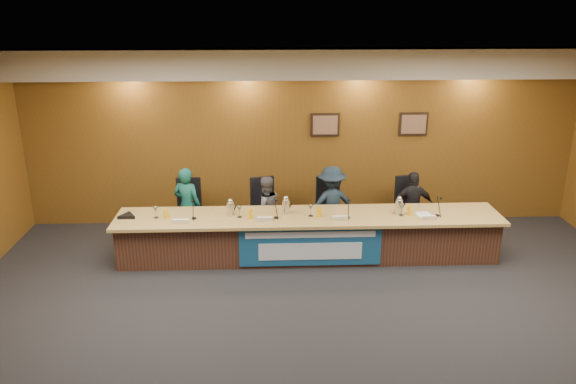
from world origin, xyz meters
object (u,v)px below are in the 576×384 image
Objects in this scene: panelist_b at (265,210)px; panelist_c at (331,204)px; banner at (310,246)px; panelist_d at (413,206)px; office_chair_c at (330,212)px; carafe_left at (231,209)px; dais_body at (308,237)px; office_chair_b at (265,213)px; office_chair_a at (189,215)px; office_chair_d at (411,211)px; carafe_mid at (286,207)px; panelist_a at (187,206)px; speakerphone at (127,216)px; carafe_right at (399,207)px.

panelist_c is (1.13, 0.00, 0.08)m from panelist_b.
panelist_d is at bearing 29.96° from banner.
carafe_left reaches higher than office_chair_c.
office_chair_c is (0.44, 0.75, 0.13)m from dais_body.
panelist_c is 1.15m from office_chair_b.
office_chair_a is (-3.85, 0.10, -0.13)m from panelist_d.
office_chair_d is 2.18× the size of carafe_left.
dais_body is 12.50× the size of office_chair_c.
dais_body reaches higher than office_chair_a.
carafe_mid is (-0.80, -0.62, 0.20)m from panelist_c.
banner reaches higher than office_chair_a.
panelist_a is 2.81× the size of office_chair_d.
panelist_b is at bearing -158.76° from panelist_a.
panelist_a is at bearing 38.73° from speakerphone.
office_chair_b is (-1.13, 0.10, -0.19)m from panelist_c.
panelist_c is 4.19× the size of speakerphone.
carafe_right reaches higher than office_chair_b.
office_chair_c is 1.50× the size of speakerphone.
dais_body is 2.15m from office_chair_a.
panelist_c reaches higher than carafe_right.
office_chair_d is at bearing 172.92° from panelist_c.
banner is at bearing 56.47° from panelist_c.
office_chair_d is (1.41, 0.10, -0.19)m from panelist_c.
office_chair_b is at bearing -2.68° from panelist_d.
panelist_a reaches higher than office_chair_d.
panelist_a is at bearing 152.05° from banner.
banner is 1.25m from office_chair_c.
panelist_d is at bearing 15.80° from carafe_mid.
office_chair_a is at bearing 159.52° from dais_body.
dais_body is 4.48× the size of panelist_c.
dais_body is 1.97m from panelist_d.
carafe_right is (1.79, -0.08, -0.00)m from carafe_mid.
carafe_left is at bearing -179.67° from dais_body.
carafe_mid is 1.79m from carafe_right.
dais_body is 1.34m from carafe_left.
carafe_right is (2.12, -0.80, 0.39)m from office_chair_b.
carafe_mid is at bearing 129.29° from banner.
carafe_left reaches higher than speakerphone.
office_chair_b is (0.00, 0.10, -0.11)m from panelist_b.
office_chair_d is at bearing -8.18° from office_chair_c.
speakerphone is at bearing -174.88° from office_chair_c.
panelist_b reaches higher than carafe_mid.
panelist_a is 1.09m from speakerphone.
carafe_left is at bearing -46.95° from office_chair_a.
office_chair_d is 3.19m from carafe_left.
banner reaches higher than dais_body.
banner is 1.39m from carafe_left.
carafe_mid is at bearing 1.22° from speakerphone.
speakerphone is (-0.84, -0.68, 0.10)m from panelist_a.
office_chair_c is (-1.41, 0.10, -0.13)m from panelist_d.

